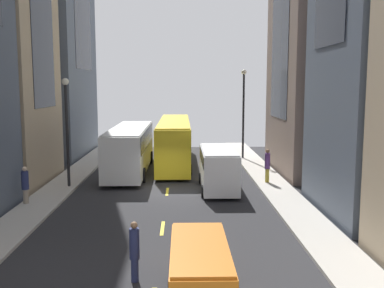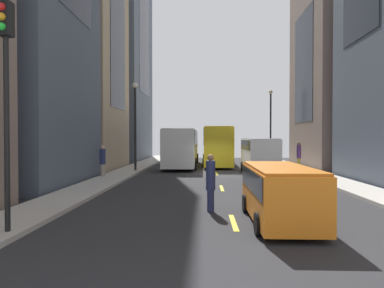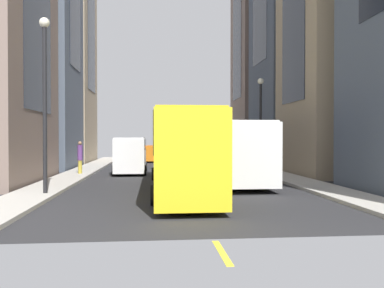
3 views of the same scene
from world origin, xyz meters
name	(u,v)px [view 1 (image 1 of 3)]	position (x,y,z in m)	size (l,w,h in m)	color
ground_plane	(167,192)	(0.00, 0.00, 0.00)	(39.60, 39.60, 0.00)	#28282B
sidewalk_west	(56,191)	(-6.75, 0.00, 0.07)	(2.09, 44.00, 0.15)	#B2ADA3
sidewalk_east	(278,190)	(6.75, 0.00, 0.07)	(2.09, 44.00, 0.15)	#B2ADA3
lane_stripe_2	(162,228)	(0.00, -7.00, 0.01)	(0.16, 2.00, 0.01)	yellow
lane_stripe_3	(167,192)	(0.00, 0.00, 0.01)	(0.16, 2.00, 0.01)	yellow
lane_stripe_4	(170,170)	(0.00, 7.00, 0.01)	(0.16, 2.00, 0.01)	yellow
lane_stripe_5	(172,156)	(0.00, 14.00, 0.01)	(0.16, 2.00, 0.01)	yellow
lane_stripe_6	(173,145)	(0.00, 21.00, 0.01)	(0.16, 2.00, 0.01)	yellow
building_east_2	(323,50)	(11.15, 6.09, 8.99)	(6.37, 9.69, 17.98)	#7A665B
city_bus_white	(130,145)	(-2.94, 6.32, 2.01)	(2.80, 11.84, 3.35)	silver
streetcar_yellow	(174,138)	(0.28, 9.88, 2.13)	(2.70, 14.90, 3.59)	yellow
delivery_van_white	(218,166)	(3.14, 0.35, 1.51)	(2.25, 5.71, 2.58)	white
car_orange_0	(200,269)	(1.41, -13.92, 1.03)	(1.91, 4.55, 1.75)	orange
pedestrian_waiting_curb	(25,184)	(-7.48, -3.03, 1.20)	(0.38, 0.38, 2.00)	gray
pedestrian_walking_far	(267,165)	(6.45, 1.86, 1.32)	(0.35, 0.35, 2.18)	gold
pedestrian_crossing_near	(134,250)	(-0.68, -12.49, 1.09)	(0.33, 0.33, 2.04)	navy
streetlamp_near	(244,105)	(6.21, 11.69, 4.77)	(0.44, 0.44, 7.61)	black
streetlamp_far	(67,120)	(-6.21, 1.07, 4.29)	(0.44, 0.44, 6.72)	black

